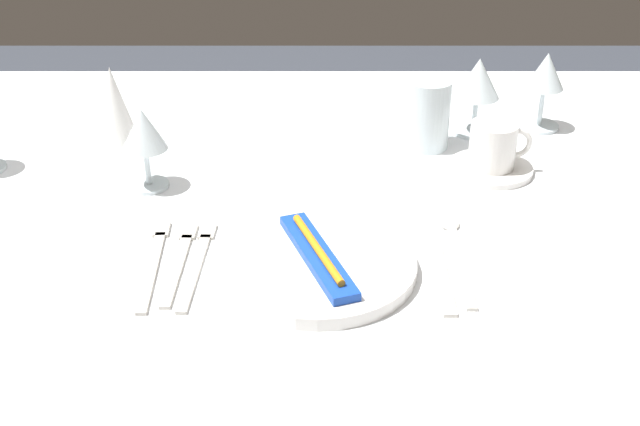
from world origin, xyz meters
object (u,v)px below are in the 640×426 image
(wine_glass_centre, at_px, (548,77))
(napkin_folded, at_px, (117,107))
(toothbrush_package, at_px, (320,255))
(dinner_knife, at_px, (441,265))
(fork_inner, at_px, (182,259))
(dinner_plate, at_px, (320,266))
(drink_tumbler, at_px, (430,118))
(spoon_soup, at_px, (458,248))
(coffee_cup_left, at_px, (496,145))
(fork_salad, at_px, (156,260))
(wine_glass_left, at_px, (146,133))
(fork_outer, at_px, (200,261))
(wine_glass_far, at_px, (480,82))

(wine_glass_centre, relative_size, napkin_folded, 0.99)
(toothbrush_package, distance_m, dinner_knife, 0.16)
(fork_inner, relative_size, wine_glass_centre, 1.46)
(dinner_plate, relative_size, fork_inner, 1.27)
(drink_tumbler, xyz_separation_m, napkin_folded, (-0.53, 0.00, 0.02))
(spoon_soup, bearing_deg, dinner_plate, -164.24)
(coffee_cup_left, bearing_deg, fork_inner, -150.13)
(fork_salad, bearing_deg, wine_glass_left, 101.76)
(dinner_plate, bearing_deg, fork_outer, 172.44)
(wine_glass_centre, xyz_separation_m, napkin_folded, (-0.74, -0.08, -0.03))
(dinner_knife, bearing_deg, napkin_folded, 142.86)
(toothbrush_package, relative_size, wine_glass_left, 1.61)
(fork_outer, bearing_deg, drink_tumbler, 46.96)
(coffee_cup_left, bearing_deg, dinner_plate, -133.77)
(dinner_plate, xyz_separation_m, toothbrush_package, (0.00, 0.00, 0.02))
(toothbrush_package, distance_m, wine_glass_centre, 0.62)
(dinner_knife, height_order, wine_glass_far, wine_glass_far)
(fork_salad, bearing_deg, wine_glass_far, 40.51)
(dinner_plate, xyz_separation_m, spoon_soup, (0.19, 0.05, -0.01))
(fork_inner, bearing_deg, napkin_folded, 113.44)
(fork_outer, xyz_separation_m, coffee_cup_left, (0.44, 0.27, 0.04))
(dinner_knife, height_order, wine_glass_left, wine_glass_left)
(dinner_plate, relative_size, dinner_knife, 1.09)
(toothbrush_package, xyz_separation_m, dinner_knife, (0.16, 0.01, -0.02))
(wine_glass_left, xyz_separation_m, napkin_folded, (-0.08, 0.15, -0.02))
(wine_glass_left, xyz_separation_m, wine_glass_far, (0.54, 0.21, 0.00))
(wine_glass_centre, distance_m, napkin_folded, 0.74)
(dinner_plate, xyz_separation_m, fork_inner, (-0.18, 0.03, -0.01))
(dinner_plate, distance_m, wine_glass_far, 0.53)
(toothbrush_package, height_order, napkin_folded, napkin_folded)
(fork_salad, xyz_separation_m, napkin_folded, (-0.12, 0.37, 0.07))
(dinner_plate, relative_size, fork_salad, 1.16)
(dinner_knife, bearing_deg, dinner_plate, -175.85)
(napkin_folded, bearing_deg, fork_outer, -63.74)
(spoon_soup, height_order, napkin_folded, napkin_folded)
(wine_glass_left, bearing_deg, toothbrush_package, -42.24)
(dinner_plate, bearing_deg, napkin_folded, 131.12)
(fork_salad, relative_size, coffee_cup_left, 2.23)
(coffee_cup_left, height_order, wine_glass_far, wine_glass_far)
(dinner_plate, height_order, dinner_knife, dinner_plate)
(wine_glass_centre, distance_m, wine_glass_far, 0.12)
(coffee_cup_left, xyz_separation_m, drink_tumbler, (-0.10, 0.10, 0.00))
(fork_salad, xyz_separation_m, wine_glass_left, (-0.04, 0.21, 0.09))
(toothbrush_package, distance_m, drink_tumbler, 0.43)
(fork_inner, relative_size, dinner_knife, 0.85)
(dinner_plate, height_order, wine_glass_left, wine_glass_left)
(drink_tumbler, bearing_deg, wine_glass_left, -161.37)
(spoon_soup, bearing_deg, fork_inner, -175.79)
(fork_outer, distance_m, napkin_folded, 0.42)
(dinner_knife, relative_size, drink_tumbler, 2.00)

